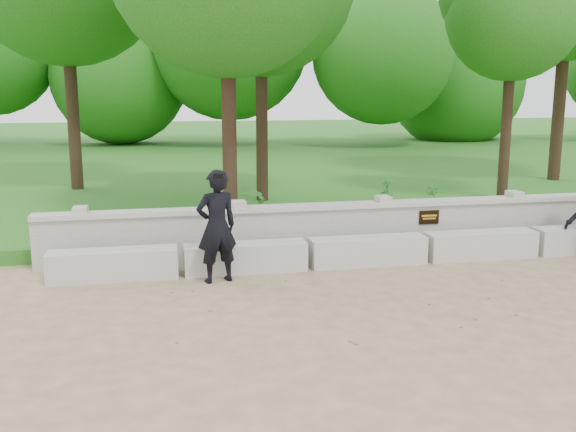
# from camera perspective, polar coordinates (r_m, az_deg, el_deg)

# --- Properties ---
(ground) EXTENTS (80.00, 80.00, 0.00)m
(ground) POSITION_cam_1_polar(r_m,az_deg,el_deg) (9.28, 16.82, -6.86)
(ground) COLOR tan
(ground) RESTS_ON ground
(lawn) EXTENTS (40.00, 22.00, 0.25)m
(lawn) POSITION_cam_1_polar(r_m,az_deg,el_deg) (22.30, -0.59, 4.29)
(lawn) COLOR #206219
(lawn) RESTS_ON ground
(concrete_bench) EXTENTS (11.90, 0.45, 0.45)m
(concrete_bench) POSITION_cam_1_polar(r_m,az_deg,el_deg) (10.86, 12.10, -2.78)
(concrete_bench) COLOR beige
(concrete_bench) RESTS_ON ground
(parapet_wall) EXTENTS (12.50, 0.35, 0.90)m
(parapet_wall) POSITION_cam_1_polar(r_m,az_deg,el_deg) (11.43, 10.74, -0.80)
(parapet_wall) COLOR #BAB7B0
(parapet_wall) RESTS_ON ground
(man_main) EXTENTS (0.69, 0.63, 1.67)m
(man_main) POSITION_cam_1_polar(r_m,az_deg,el_deg) (9.41, -6.37, -0.91)
(man_main) COLOR black
(man_main) RESTS_ON ground
(tree_near_right) EXTENTS (3.06, 3.06, 6.01)m
(tree_near_right) POSITION_cam_1_polar(r_m,az_deg,el_deg) (15.94, 19.47, 17.46)
(tree_near_right) COLOR #382619
(tree_near_right) RESTS_ON lawn
(shrub_a) EXTENTS (0.35, 0.37, 0.59)m
(shrub_a) POSITION_cam_1_polar(r_m,az_deg,el_deg) (12.93, -2.58, 1.13)
(shrub_a) COLOR #2C6D25
(shrub_a) RESTS_ON lawn
(shrub_b) EXTENTS (0.35, 0.39, 0.61)m
(shrub_b) POSITION_cam_1_polar(r_m,az_deg,el_deg) (13.88, 12.69, 1.60)
(shrub_b) COLOR #2C6D25
(shrub_b) RESTS_ON lawn
(shrub_d) EXTENTS (0.38, 0.40, 0.55)m
(shrub_d) POSITION_cam_1_polar(r_m,az_deg,el_deg) (14.89, 8.75, 2.27)
(shrub_d) COLOR #2C6D25
(shrub_d) RESTS_ON lawn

